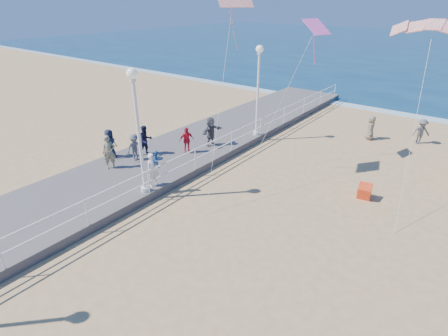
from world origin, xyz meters
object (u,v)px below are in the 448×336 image
Objects in this scene: spectator_4 at (110,144)px; beach_walker_c at (371,128)px; woman_holding_toddler at (153,170)px; spectator_2 at (135,147)px; lamp_post_far at (258,82)px; spectator_5 at (211,132)px; spectator_6 at (109,152)px; beach_walker_a at (421,132)px; lamp_post_mid at (137,120)px; box_kite at (364,192)px; toddler_held at (157,160)px; spectator_3 at (187,140)px; spectator_7 at (146,140)px.

beach_walker_c is (9.83, 12.19, -0.41)m from spectator_4.
woman_holding_toddler is 1.10× the size of spectator_2.
lamp_post_far reaches higher than beach_walker_c.
spectator_6 is at bearing 163.94° from spectator_5.
spectator_2 is 0.92× the size of beach_walker_a.
lamp_post_mid reaches higher than box_kite.
lamp_post_mid is 3.19× the size of spectator_5.
beach_walker_c is (6.69, 7.63, -0.47)m from spectator_5.
spectator_6 reaches higher than toddler_held.
toddler_held is 4.42m from spectator_4.
spectator_3 is 11.66m from beach_walker_c.
lamp_post_far is 3.65× the size of spectator_3.
spectator_2 is at bearing -161.00° from spectator_7.
spectator_3 is (-1.47, 4.27, -2.53)m from lamp_post_mid.
spectator_3 is 14.20m from beach_walker_a.
spectator_6 is (-3.14, -8.48, -2.40)m from lamp_post_far.
lamp_post_mid is 3.26× the size of spectator_7.
lamp_post_mid is 10.28m from box_kite.
woman_holding_toddler is at bearing -111.60° from spectator_4.
spectator_5 is (0.36, 1.65, 0.10)m from spectator_3.
spectator_4 is (-4.35, 0.62, -0.49)m from toddler_held.
beach_walker_a is at bearing 60.59° from lamp_post_mid.
spectator_3 is 0.89× the size of spectator_7.
lamp_post_mid is at bearing -90.00° from lamp_post_far.
woman_holding_toddler is at bearing -90.34° from lamp_post_far.
beach_walker_c is (5.48, 12.81, -0.91)m from toddler_held.
spectator_2 is 1.42m from spectator_6.
beach_walker_c is at bearing -36.62° from spectator_5.
spectator_5 reaches higher than spectator_4.
box_kite is (7.73, 5.36, -0.89)m from woman_holding_toddler.
spectator_2 is at bearing 78.72° from toddler_held.
spectator_4 is (-1.33, -0.56, 0.06)m from spectator_2.
toddler_held is at bearing -154.88° from box_kite.
lamp_post_far is at bearing 6.44° from spectator_3.
spectator_4 is at bearing 91.93° from toddler_held.
spectator_7 reaches higher than woman_holding_toddler.
spectator_2 is 0.92× the size of spectator_4.
spectator_7 is (1.22, 1.40, 0.04)m from spectator_4.
woman_holding_toddler is 0.97× the size of spectator_7.
spectator_5 is 3.70m from spectator_7.
toddler_held is at bearing -132.43° from spectator_3.
spectator_3 is at bearing -107.24° from lamp_post_far.
lamp_post_mid is 3.65× the size of spectator_3.
beach_walker_a is (8.29, 14.04, -0.41)m from woman_holding_toddler.
lamp_post_mid is 1.00× the size of lamp_post_far.
spectator_7 is at bearing 28.46° from spectator_6.
beach_walker_c is (5.63, 12.96, -0.43)m from woman_holding_toddler.
spectator_5 is at bearing -16.82° from spectator_2.
lamp_post_mid is 8.87× the size of box_kite.
spectator_6 is 1.09× the size of beach_walker_a.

